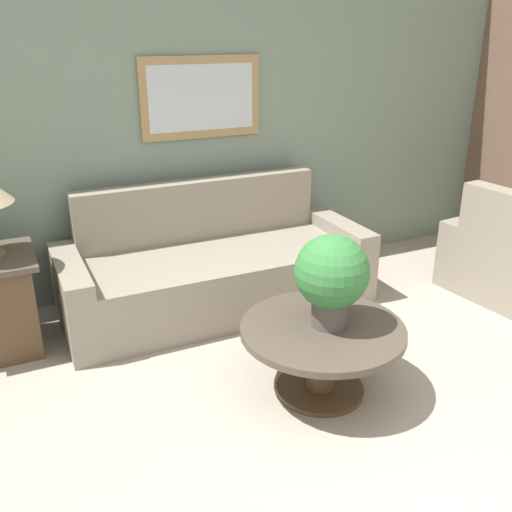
{
  "coord_description": "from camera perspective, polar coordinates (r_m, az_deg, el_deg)",
  "views": [
    {
      "loc": [
        -1.49,
        -1.26,
        1.97
      ],
      "look_at": [
        -0.03,
        1.85,
        0.59
      ],
      "focal_mm": 40.0,
      "sensor_mm": 36.0,
      "label": 1
    }
  ],
  "objects": [
    {
      "name": "potted_plant_on_table",
      "position": [
        3.11,
        7.57,
        -1.94
      ],
      "size": [
        0.41,
        0.41,
        0.53
      ],
      "color": "#4C4742",
      "rests_on": "coffee_table"
    },
    {
      "name": "coffee_table",
      "position": [
        3.28,
        6.6,
        -8.78
      ],
      "size": [
        0.93,
        0.93,
        0.43
      ],
      "color": "#4C3823",
      "rests_on": "ground_plane"
    },
    {
      "name": "couch_main",
      "position": [
        4.29,
        -4.11,
        -1.31
      ],
      "size": [
        2.26,
        0.9,
        0.9
      ],
      "color": "gray",
      "rests_on": "ground_plane"
    },
    {
      "name": "wall_back",
      "position": [
        4.52,
        -5.8,
        13.28
      ],
      "size": [
        7.59,
        0.09,
        2.6
      ],
      "color": "slate",
      "rests_on": "ground_plane"
    }
  ]
}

